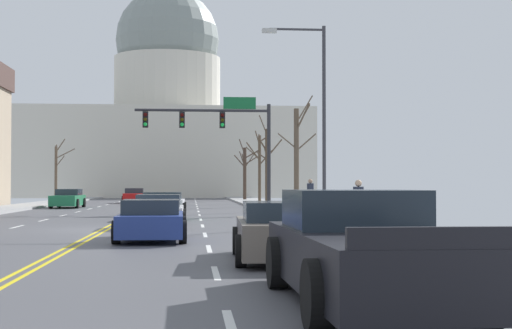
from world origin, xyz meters
name	(u,v)px	position (x,y,z in m)	size (l,w,h in m)	color
ground	(105,229)	(0.00, 0.00, 0.02)	(20.00, 180.00, 0.20)	#4C4C51
signal_gantry	(220,128)	(4.75, 16.69, 4.87)	(7.91, 0.41, 6.56)	#28282D
street_lamp_right	(315,105)	(7.86, 1.56, 4.70)	(2.49, 0.24, 7.63)	#333338
capitol_building	(167,123)	(0.00, 71.10, 9.45)	(35.75, 20.48, 29.30)	beige
sedan_near_00	(166,204)	(1.72, 13.46, 0.56)	(2.17, 4.34, 1.18)	silver
sedan_near_01	(161,207)	(1.70, 6.93, 0.59)	(2.02, 4.58, 1.25)	#1E7247
sedan_near_02	(159,212)	(1.86, 1.23, 0.58)	(2.01, 4.47, 1.23)	silver
sedan_near_03	(151,221)	(1.92, -5.57, 0.55)	(2.04, 4.33, 1.18)	navy
sedan_near_04	(281,232)	(4.95, -11.56, 0.60)	(2.12, 4.43, 1.24)	#6B6056
pickup_truck_near_05	(364,251)	(5.39, -17.42, 0.70)	(2.30, 5.78, 1.53)	black
sedan_oncoming_00	(68,199)	(-5.29, 25.18, 0.60)	(1.99, 4.66, 1.28)	#1E7247
sedan_oncoming_01	(134,196)	(-1.74, 37.64, 0.59)	(2.03, 4.28, 1.26)	#B71414
bare_tree_00	(267,165)	(8.53, 26.93, 3.02)	(2.02, 1.44, 6.41)	#4C3D2D
bare_tree_02	(260,164)	(8.72, 35.07, 3.30)	(2.40, 2.60, 5.82)	#4C3D2D
bare_tree_04	(297,156)	(8.78, 13.27, 3.12)	(2.18, 1.23, 6.35)	brown
bare_tree_05	(57,170)	(-8.91, 41.60, 2.84)	(1.86, 2.28, 5.52)	brown
bare_tree_06	(245,171)	(8.25, 45.52, 2.89)	(2.42, 2.05, 5.75)	#423328
pedestrian_00	(310,194)	(8.97, 9.84, 1.10)	(0.35, 0.34, 1.73)	#33333D
pedestrian_01	(358,202)	(8.38, -3.65, 1.03)	(0.35, 0.34, 1.61)	#4C4238
bicycle_parked	(317,211)	(8.25, 3.60, 0.49)	(0.12, 1.77, 0.85)	black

